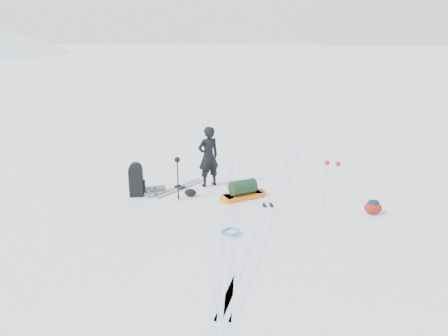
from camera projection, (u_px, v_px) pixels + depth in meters
The scene contains 13 objects.
ground at pixel (231, 203), 11.73m from camera, with size 200.00×200.00×0.00m, color white.
ski_tracks at pixel (256, 193), 12.48m from camera, with size 3.38×17.97×0.01m.
skier at pixel (208, 157), 12.76m from camera, with size 0.66×0.43×1.81m, color black.
pulk_sled at pixel (243, 191), 12.02m from camera, with size 1.37×1.09×0.53m.
expedition_rucksack at pixel (139, 180), 12.17m from camera, with size 0.92×0.79×0.96m.
ski_poles_black at pixel (177, 165), 11.64m from camera, with size 0.15×0.17×1.23m.
ski_poles_silver at pixel (332, 169), 11.16m from camera, with size 0.40×0.18×1.27m.
touring_skis_grey at pixel (180, 188), 12.81m from camera, with size 1.28×1.80×0.07m.
touring_skis_white at pixel (268, 206), 11.52m from camera, with size 0.69×1.89×0.07m.
rope_coil at pixel (231, 232), 10.03m from camera, with size 0.63×0.63×0.06m.
small_daypack at pixel (373, 207), 11.04m from camera, with size 0.53×0.47×0.38m.
thermos_pair at pixel (152, 193), 12.13m from camera, with size 0.21×0.23×0.27m.
stuff_sack at pixel (190, 193), 12.20m from camera, with size 0.37×0.30×0.21m.
Camera 1 is at (1.14, -10.79, 4.56)m, focal length 35.00 mm.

